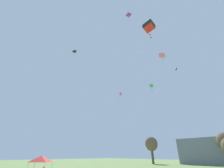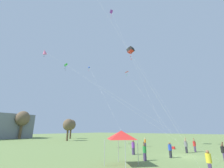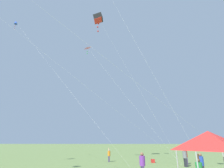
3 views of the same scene
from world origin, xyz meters
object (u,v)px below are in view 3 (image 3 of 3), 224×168
object	(u,v)px
kite_pink_delta_2	(88,49)
festival_tent	(209,140)
person_purple_shirt	(142,164)
person_orange_shirt	(109,155)
person_grey_shirt	(185,157)
kite_blue_diamond_0	(16,23)
person_red_shirt	(186,156)
kite_black_box_3	(98,19)
person_blue_shirt	(201,164)
cooler_box	(153,161)

from	to	relation	value
kite_pink_delta_2	festival_tent	bearing A→B (deg)	-151.81
person_purple_shirt	person_orange_shirt	bearing A→B (deg)	50.77
festival_tent	person_grey_shirt	xyz separation A→B (m)	(11.80, -3.15, -1.65)
kite_blue_diamond_0	kite_pink_delta_2	world-z (taller)	kite_blue_diamond_0
kite_blue_diamond_0	kite_pink_delta_2	bearing A→B (deg)	-79.00
person_grey_shirt	kite_pink_delta_2	xyz separation A→B (m)	(3.63, 11.42, 14.93)
person_red_shirt	person_purple_shirt	size ratio (longest dim) A/B	1.08
person_purple_shirt	kite_black_box_3	distance (m)	22.32
person_purple_shirt	kite_blue_diamond_0	bearing A→B (deg)	100.85
person_red_shirt	person_purple_shirt	xyz separation A→B (m)	(-7.60, 6.07, 0.02)
person_blue_shirt	kite_pink_delta_2	size ratio (longest dim) A/B	0.10
person_grey_shirt	kite_blue_diamond_0	xyz separation A→B (m)	(1.59, 21.91, 18.18)
person_blue_shirt	kite_pink_delta_2	bearing A→B (deg)	5.75
person_purple_shirt	cooler_box	bearing A→B (deg)	19.02
kite_blue_diamond_0	person_orange_shirt	bearing A→B (deg)	-79.55
kite_pink_delta_2	kite_black_box_3	bearing A→B (deg)	-109.38
person_orange_shirt	person_grey_shirt	size ratio (longest dim) A/B	0.84
person_blue_shirt	festival_tent	bearing A→B (deg)	114.77
person_grey_shirt	person_blue_shirt	bearing A→B (deg)	-38.45
cooler_box	person_purple_shirt	distance (m)	9.54
kite_blue_diamond_0	kite_black_box_3	size ratio (longest dim) A/B	0.91
person_blue_shirt	kite_pink_delta_2	world-z (taller)	kite_pink_delta_2
person_red_shirt	kite_black_box_3	size ratio (longest dim) A/B	0.09
person_blue_shirt	person_grey_shirt	xyz separation A→B (m)	(5.16, -0.69, 0.08)
cooler_box	person_grey_shirt	bearing A→B (deg)	-141.54
festival_tent	person_red_shirt	bearing A→B (deg)	-16.06
cooler_box	person_orange_shirt	bearing A→B (deg)	82.63
festival_tent	person_red_shirt	world-z (taller)	festival_tent
person_blue_shirt	kite_pink_delta_2	xyz separation A→B (m)	(8.79, 10.73, 15.01)
person_orange_shirt	person_red_shirt	bearing A→B (deg)	-161.55
person_orange_shirt	kite_black_box_3	distance (m)	20.20
cooler_box	kite_black_box_3	world-z (taller)	kite_black_box_3
person_red_shirt	person_orange_shirt	distance (m)	9.21
festival_tent	person_blue_shirt	world-z (taller)	festival_tent
person_blue_shirt	person_grey_shirt	size ratio (longest dim) A/B	0.82
person_orange_shirt	kite_blue_diamond_0	bearing A→B (deg)	43.11
person_red_shirt	person_grey_shirt	bearing A→B (deg)	141.38
person_red_shirt	kite_pink_delta_2	size ratio (longest dim) A/B	0.12
person_purple_shirt	person_grey_shirt	xyz separation A→B (m)	(5.73, -5.28, 0.03)
person_orange_shirt	kite_blue_diamond_0	world-z (taller)	kite_blue_diamond_0
person_red_shirt	person_orange_shirt	xyz separation A→B (m)	(2.26, 8.92, -0.10)
person_red_shirt	kite_black_box_3	distance (m)	22.71
person_red_shirt	person_grey_shirt	world-z (taller)	person_grey_shirt
person_blue_shirt	person_grey_shirt	bearing A→B (deg)	-52.55
festival_tent	kite_blue_diamond_0	bearing A→B (deg)	54.47
festival_tent	person_blue_shirt	xyz separation A→B (m)	(6.64, -2.46, -1.73)
person_grey_shirt	person_orange_shirt	bearing A→B (deg)	-147.74
cooler_box	person_blue_shirt	bearing A→B (deg)	-166.68
person_purple_shirt	kite_black_box_3	world-z (taller)	kite_black_box_3
person_red_shirt	kite_blue_diamond_0	xyz separation A→B (m)	(-0.28, 22.69, 18.23)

